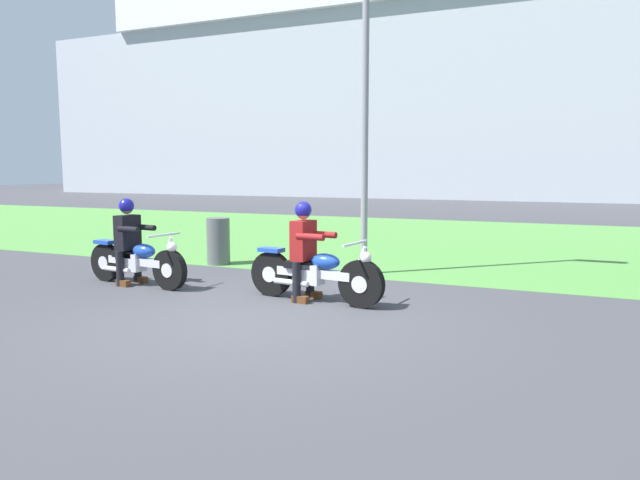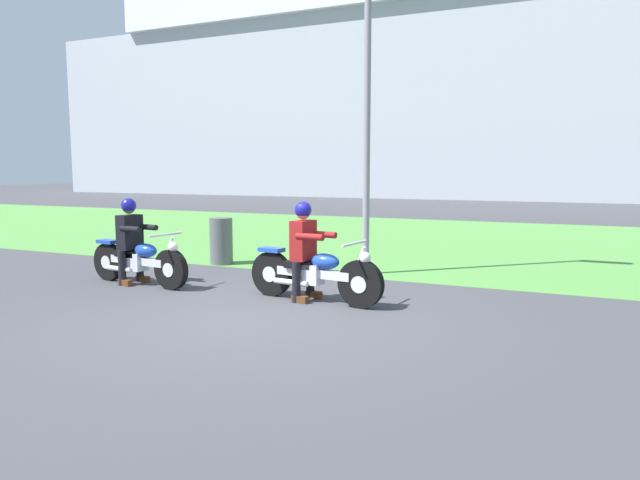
{
  "view_description": "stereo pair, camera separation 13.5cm",
  "coord_description": "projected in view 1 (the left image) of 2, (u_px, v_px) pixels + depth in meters",
  "views": [
    {
      "loc": [
        3.54,
        -6.13,
        1.84
      ],
      "look_at": [
        0.26,
        1.36,
        0.85
      ],
      "focal_mm": 32.51,
      "sensor_mm": 36.0,
      "label": 1
    },
    {
      "loc": [
        3.67,
        -6.08,
        1.84
      ],
      "look_at": [
        0.26,
        1.36,
        0.85
      ],
      "focal_mm": 32.51,
      "sensor_mm": 36.0,
      "label": 2
    }
  ],
  "objects": [
    {
      "name": "ground",
      "position": [
        257.0,
        319.0,
        7.21
      ],
      "size": [
        120.0,
        120.0,
        0.0
      ],
      "primitive_type": "plane",
      "color": "#424247"
    },
    {
      "name": "grass_verge",
      "position": [
        427.0,
        239.0,
        15.47
      ],
      "size": [
        60.0,
        12.0,
        0.01
      ],
      "primitive_type": "cube",
      "color": "#549342",
      "rests_on": "ground"
    },
    {
      "name": "stadium_facade",
      "position": [
        426.0,
        107.0,
        39.4
      ],
      "size": [
        58.97,
        8.0,
        12.19
      ],
      "primitive_type": "cube",
      "color": "#B2B7C1",
      "rests_on": "ground"
    },
    {
      "name": "motorcycle_lead",
      "position": [
        315.0,
        274.0,
        8.1
      ],
      "size": [
        2.13,
        0.66,
        0.88
      ],
      "rotation": [
        0.0,
        0.0,
        -0.12
      ],
      "color": "black",
      "rests_on": "ground"
    },
    {
      "name": "rider_lead",
      "position": [
        304.0,
        243.0,
        8.14
      ],
      "size": [
        0.59,
        0.51,
        1.41
      ],
      "rotation": [
        0.0,
        0.0,
        -0.12
      ],
      "color": "black",
      "rests_on": "ground"
    },
    {
      "name": "motorcycle_follow",
      "position": [
        137.0,
        262.0,
        9.25
      ],
      "size": [
        2.08,
        0.66,
        0.87
      ],
      "rotation": [
        0.0,
        0.0,
        -0.12
      ],
      "color": "black",
      "rests_on": "ground"
    },
    {
      "name": "rider_follow",
      "position": [
        128.0,
        234.0,
        9.29
      ],
      "size": [
        0.59,
        0.51,
        1.39
      ],
      "rotation": [
        0.0,
        0.0,
        -0.12
      ],
      "color": "black",
      "rests_on": "ground"
    },
    {
      "name": "streetlight_pole",
      "position": [
        372.0,
        57.0,
        9.82
      ],
      "size": [
        0.96,
        0.2,
        6.04
      ],
      "color": "gray",
      "rests_on": "ground"
    },
    {
      "name": "trash_can",
      "position": [
        218.0,
        241.0,
        11.31
      ],
      "size": [
        0.45,
        0.45,
        0.91
      ],
      "primitive_type": "cylinder",
      "color": "#595E5B",
      "rests_on": "ground"
    }
  ]
}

